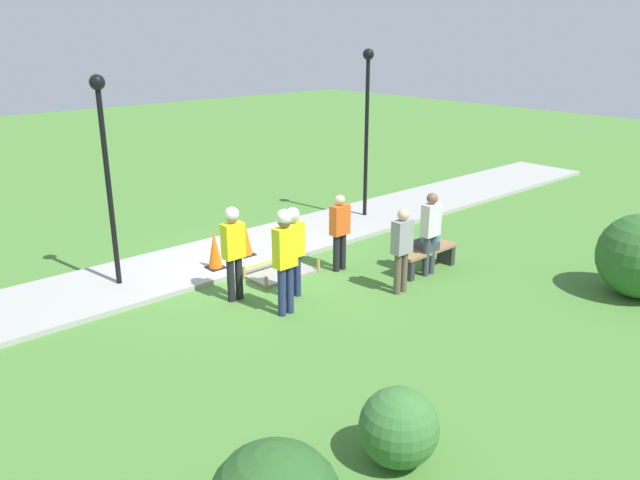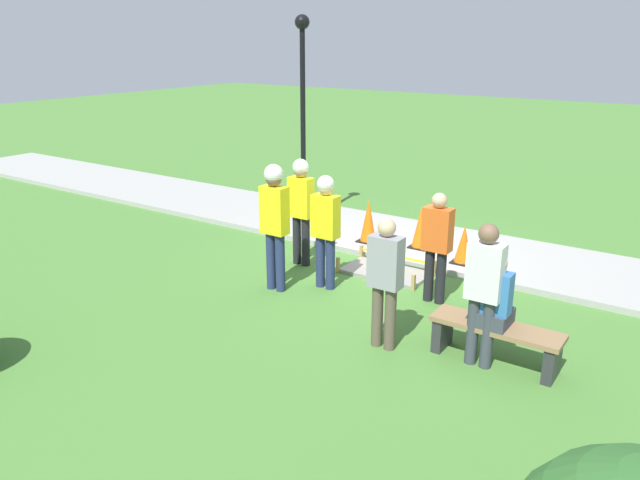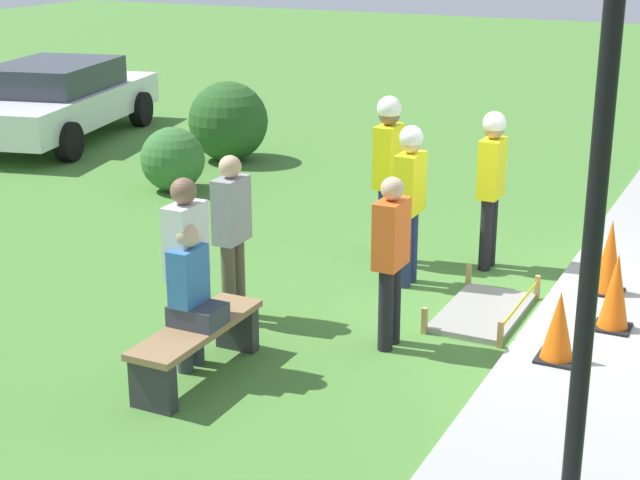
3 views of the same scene
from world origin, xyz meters
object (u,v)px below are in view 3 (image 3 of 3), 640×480
at_px(person_seated_on_bench, 192,285).
at_px(bystander_in_orange_shirt, 391,253).
at_px(traffic_cone_near_patch, 559,326).
at_px(parked_car_white, 55,99).
at_px(worker_supervisor, 410,192).
at_px(bystander_in_gray_shirt, 187,263).
at_px(bystander_in_white_shirt, 232,228).
at_px(park_bench, 197,342).
at_px(traffic_cone_sidewalk_edge, 610,257).
at_px(worker_assistant, 388,163).
at_px(lamppost_far, 603,125).
at_px(worker_trainee, 491,176).
at_px(traffic_cone_far_patch, 615,292).

bearing_deg(person_seated_on_bench, bystander_in_orange_shirt, -44.65).
relative_size(traffic_cone_near_patch, parked_car_white, 0.13).
height_order(worker_supervisor, bystander_in_gray_shirt, worker_supervisor).
xyz_separation_m(bystander_in_orange_shirt, bystander_in_white_shirt, (-0.06, 1.63, 0.02)).
relative_size(traffic_cone_near_patch, worker_supervisor, 0.37).
height_order(traffic_cone_near_patch, park_bench, traffic_cone_near_patch).
bearing_deg(bystander_in_white_shirt, traffic_cone_sidewalk_edge, -57.22).
relative_size(park_bench, worker_assistant, 0.79).
xyz_separation_m(park_bench, bystander_in_orange_shirt, (1.33, -1.24, 0.58)).
xyz_separation_m(bystander_in_gray_shirt, lamppost_far, (-1.90, -3.70, 1.87)).
relative_size(bystander_in_gray_shirt, parked_car_white, 0.34).
distance_m(park_bench, bystander_in_orange_shirt, 1.90).
bearing_deg(parked_car_white, bystander_in_gray_shirt, -146.09).
bearing_deg(worker_trainee, lamppost_far, -159.21).
xyz_separation_m(person_seated_on_bench, worker_trainee, (3.80, -1.46, 0.24)).
xyz_separation_m(traffic_cone_far_patch, parked_car_white, (4.61, 10.60, 0.26)).
bearing_deg(bystander_in_orange_shirt, worker_assistant, 23.10).
bearing_deg(traffic_cone_sidewalk_edge, worker_trainee, 71.64).
distance_m(park_bench, worker_assistant, 3.62).
relative_size(traffic_cone_sidewalk_edge, lamppost_far, 0.19).
bearing_deg(worker_trainee, bystander_in_white_shirt, 144.65).
xyz_separation_m(worker_supervisor, lamppost_far, (-4.69, -2.74, 1.81)).
xyz_separation_m(bystander_in_orange_shirt, bystander_in_gray_shirt, (-1.19, 1.40, 0.07)).
bearing_deg(person_seated_on_bench, worker_supervisor, -16.25).
distance_m(traffic_cone_sidewalk_edge, worker_assistant, 2.62).
distance_m(bystander_in_white_shirt, parked_car_white, 9.17).
relative_size(worker_assistant, bystander_in_orange_shirt, 1.19).
height_order(bystander_in_orange_shirt, bystander_in_gray_shirt, bystander_in_gray_shirt).
distance_m(park_bench, worker_trainee, 4.14).
bearing_deg(park_bench, lamppost_far, -116.54).
bearing_deg(bystander_in_orange_shirt, park_bench, 137.09).
bearing_deg(parked_car_white, traffic_cone_far_patch, -126.49).
distance_m(person_seated_on_bench, worker_trainee, 4.08).
bearing_deg(worker_assistant, bystander_in_orange_shirt, -156.90).
relative_size(bystander_in_orange_shirt, bystander_in_gray_shirt, 0.94).
distance_m(person_seated_on_bench, bystander_in_orange_shirt, 1.83).
bearing_deg(traffic_cone_near_patch, lamppost_far, -166.48).
distance_m(park_bench, bystander_in_white_shirt, 1.46).
relative_size(traffic_cone_near_patch, worker_assistant, 0.33).
bearing_deg(lamppost_far, traffic_cone_sidewalk_edge, 7.80).
xyz_separation_m(traffic_cone_sidewalk_edge, worker_supervisor, (-0.43, 2.04, 0.55)).
bearing_deg(traffic_cone_far_patch, bystander_in_gray_shirt, 125.38).
relative_size(bystander_in_gray_shirt, lamppost_far, 0.41).
bearing_deg(worker_trainee, bystander_in_orange_shirt, 175.92).
distance_m(lamppost_far, parked_car_white, 14.30).
height_order(bystander_in_orange_shirt, bystander_in_white_shirt, bystander_in_white_shirt).
xyz_separation_m(traffic_cone_near_patch, worker_trainee, (2.33, 1.34, 0.66)).
distance_m(bystander_in_orange_shirt, lamppost_far, 4.32).
xyz_separation_m(traffic_cone_near_patch, bystander_in_white_shirt, (-0.23, 3.15, 0.52)).
height_order(worker_supervisor, lamppost_far, lamppost_far).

